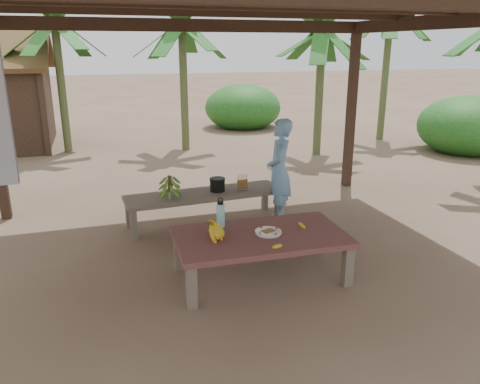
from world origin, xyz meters
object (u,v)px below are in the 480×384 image
object	(u,v)px
water_flask	(221,214)
woman	(279,171)
bench	(205,197)
plate	(268,232)
ripe_banana_bunch	(209,229)
work_table	(260,240)
cooking_pot	(217,185)

from	to	relation	value
water_flask	woman	world-z (taller)	woman
bench	water_flask	xyz separation A→B (m)	(-0.16, -1.42, 0.25)
plate	woman	size ratio (longest dim) A/B	0.19
ripe_banana_bunch	work_table	bearing A→B (deg)	-7.10
plate	water_flask	size ratio (longest dim) A/B	0.85
work_table	water_flask	xyz separation A→B (m)	(-0.34, 0.35, 0.21)
work_table	cooking_pot	world-z (taller)	cooking_pot
work_table	ripe_banana_bunch	xyz separation A→B (m)	(-0.54, 0.07, 0.16)
work_table	water_flask	distance (m)	0.53
bench	cooking_pot	bearing A→B (deg)	6.49
water_flask	woman	bearing A→B (deg)	45.86
water_flask	woman	xyz separation A→B (m)	(1.19, 1.23, 0.09)
ripe_banana_bunch	cooking_pot	distance (m)	1.82
bench	cooking_pot	distance (m)	0.25
ripe_banana_bunch	plate	size ratio (longest dim) A/B	1.10
cooking_pot	woman	distance (m)	0.89
bench	plate	world-z (taller)	plate
work_table	bench	bearing A→B (deg)	98.31
work_table	cooking_pot	distance (m)	1.81
ripe_banana_bunch	cooking_pot	world-z (taller)	ripe_banana_bunch
plate	woman	world-z (taller)	woman
plate	water_flask	bearing A→B (deg)	139.74
cooking_pot	woman	xyz separation A→B (m)	(0.84, -0.23, 0.19)
water_flask	cooking_pot	xyz separation A→B (m)	(0.35, 1.46, -0.10)
water_flask	ripe_banana_bunch	bearing A→B (deg)	-125.72
ripe_banana_bunch	plate	distance (m)	0.64
plate	ripe_banana_bunch	bearing A→B (deg)	172.67
plate	cooking_pot	distance (m)	1.82
work_table	plate	distance (m)	0.12
water_flask	cooking_pot	size ratio (longest dim) A/B	1.59
work_table	plate	world-z (taller)	plate
water_flask	work_table	bearing A→B (deg)	-45.36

